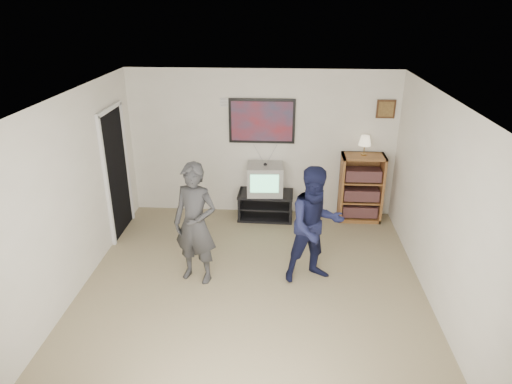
# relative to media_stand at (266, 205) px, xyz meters

# --- Properties ---
(room_shell) EXTENTS (4.51, 5.00, 2.51)m
(room_shell) POSITION_rel_media_stand_xyz_m (-0.08, -1.88, 1.02)
(room_shell) COLOR #706147
(room_shell) RESTS_ON ground
(media_stand) EXTENTS (0.94, 0.54, 0.46)m
(media_stand) POSITION_rel_media_stand_xyz_m (0.00, 0.00, 0.00)
(media_stand) COLOR black
(media_stand) RESTS_ON room_shell
(crt_television) EXTENTS (0.61, 0.53, 0.50)m
(crt_television) POSITION_rel_media_stand_xyz_m (-0.01, 0.00, 0.48)
(crt_television) COLOR #999894
(crt_television) RESTS_ON media_stand
(bookshelf) EXTENTS (0.70, 0.40, 1.16)m
(bookshelf) POSITION_rel_media_stand_xyz_m (1.61, 0.05, 0.35)
(bookshelf) COLOR brown
(bookshelf) RESTS_ON room_shell
(table_lamp) EXTENTS (0.20, 0.20, 0.32)m
(table_lamp) POSITION_rel_media_stand_xyz_m (1.60, 0.06, 1.09)
(table_lamp) COLOR beige
(table_lamp) RESTS_ON bookshelf
(person_tall) EXTENTS (0.69, 0.56, 1.66)m
(person_tall) POSITION_rel_media_stand_xyz_m (-0.84, -1.92, 0.60)
(person_tall) COLOR #2D2E30
(person_tall) RESTS_ON room_shell
(person_short) EXTENTS (0.94, 0.83, 1.61)m
(person_short) POSITION_rel_media_stand_xyz_m (0.72, -1.82, 0.57)
(person_short) COLOR #131636
(person_short) RESTS_ON room_shell
(controller_left) EXTENTS (0.05, 0.12, 0.03)m
(controller_left) POSITION_rel_media_stand_xyz_m (-0.79, -1.69, 0.93)
(controller_left) COLOR white
(controller_left) RESTS_ON person_tall
(controller_right) EXTENTS (0.06, 0.12, 0.03)m
(controller_right) POSITION_rel_media_stand_xyz_m (0.68, -1.58, 0.83)
(controller_right) COLOR white
(controller_right) RESTS_ON person_short
(poster) EXTENTS (1.10, 0.03, 0.75)m
(poster) POSITION_rel_media_stand_xyz_m (-0.08, 0.25, 1.42)
(poster) COLOR black
(poster) RESTS_ON room_shell
(air_vent) EXTENTS (0.28, 0.02, 0.14)m
(air_vent) POSITION_rel_media_stand_xyz_m (-0.63, 0.25, 1.72)
(air_vent) COLOR white
(air_vent) RESTS_ON room_shell
(small_picture) EXTENTS (0.30, 0.03, 0.30)m
(small_picture) POSITION_rel_media_stand_xyz_m (1.92, 0.25, 1.65)
(small_picture) COLOR #432015
(small_picture) RESTS_ON room_shell
(doorway) EXTENTS (0.03, 0.85, 2.00)m
(doorway) POSITION_rel_media_stand_xyz_m (-2.32, -0.63, 0.77)
(doorway) COLOR black
(doorway) RESTS_ON room_shell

